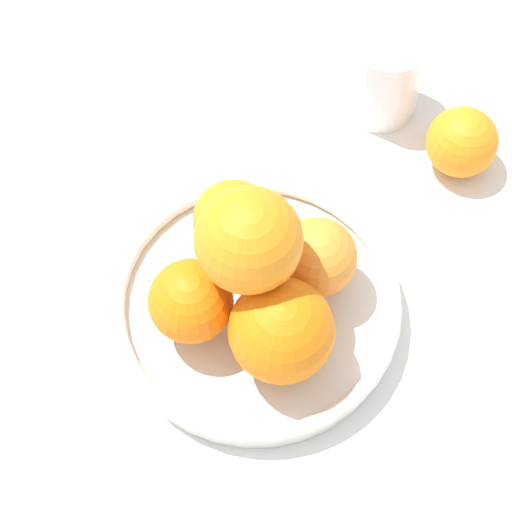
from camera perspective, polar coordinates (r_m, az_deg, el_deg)
The scene contains 5 objects.
ground_plane at distance 0.74m, azimuth 0.00°, elevation -3.88°, with size 4.00×4.00×0.00m, color white.
fruit_bowl at distance 0.72m, azimuth 0.00°, elevation -3.32°, with size 0.24×0.24×0.03m.
orange_pile at distance 0.66m, azimuth 0.02°, elevation -1.21°, with size 0.17×0.18×0.14m.
stray_orange at distance 0.81m, azimuth 13.57°, elevation 7.40°, with size 0.07×0.07×0.07m, color orange.
drinking_glass at distance 0.84m, azimuth 8.52°, elevation 11.84°, with size 0.07×0.07×0.09m, color white.
Camera 1 is at (-0.15, -0.28, 0.67)m, focal length 60.00 mm.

